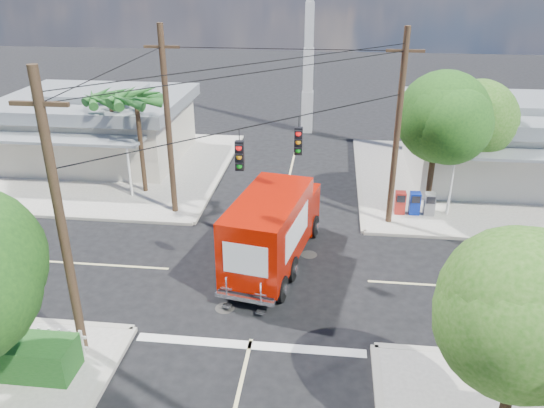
# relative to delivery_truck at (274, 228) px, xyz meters

# --- Properties ---
(ground) EXTENTS (120.00, 120.00, 0.00)m
(ground) POSITION_rel_delivery_truck_xyz_m (-0.18, -0.97, -1.62)
(ground) COLOR black
(ground) RESTS_ON ground
(sidewalk_ne) EXTENTS (14.12, 14.12, 0.14)m
(sidewalk_ne) POSITION_rel_delivery_truck_xyz_m (10.70, 9.91, -1.55)
(sidewalk_ne) COLOR gray
(sidewalk_ne) RESTS_ON ground
(sidewalk_nw) EXTENTS (14.12, 14.12, 0.14)m
(sidewalk_nw) POSITION_rel_delivery_truck_xyz_m (-11.06, 9.91, -1.55)
(sidewalk_nw) COLOR gray
(sidewalk_nw) RESTS_ON ground
(road_markings) EXTENTS (32.00, 32.00, 0.01)m
(road_markings) POSITION_rel_delivery_truck_xyz_m (-0.18, -2.45, -1.61)
(road_markings) COLOR beige
(road_markings) RESTS_ON ground
(building_ne) EXTENTS (11.80, 10.20, 4.50)m
(building_ne) POSITION_rel_delivery_truck_xyz_m (12.32, 10.99, 0.70)
(building_ne) COLOR beige
(building_ne) RESTS_ON sidewalk_ne
(building_nw) EXTENTS (10.80, 10.20, 4.30)m
(building_nw) POSITION_rel_delivery_truck_xyz_m (-12.18, 11.49, 0.60)
(building_nw) COLOR beige
(building_nw) RESTS_ON sidewalk_nw
(radio_tower) EXTENTS (0.80, 0.80, 17.00)m
(radio_tower) POSITION_rel_delivery_truck_xyz_m (0.32, 19.03, 4.02)
(radio_tower) COLOR silver
(radio_tower) RESTS_ON ground
(tree_ne_front) EXTENTS (4.21, 4.14, 6.66)m
(tree_ne_front) POSITION_rel_delivery_truck_xyz_m (7.03, 5.78, 3.15)
(tree_ne_front) COLOR #422D1C
(tree_ne_front) RESTS_ON sidewalk_ne
(tree_ne_back) EXTENTS (3.77, 3.66, 5.82)m
(tree_ne_back) POSITION_rel_delivery_truck_xyz_m (9.63, 7.98, 2.57)
(tree_ne_back) COLOR #422D1C
(tree_ne_back) RESTS_ON sidewalk_ne
(tree_se) EXTENTS (3.67, 3.54, 5.62)m
(tree_se) POSITION_rel_delivery_truck_xyz_m (6.83, -8.22, 2.42)
(tree_se) COLOR #422D1C
(tree_se) RESTS_ON sidewalk_se
(palm_nw_front) EXTENTS (3.01, 3.08, 5.59)m
(palm_nw_front) POSITION_rel_delivery_truck_xyz_m (-7.68, 6.53, 3.42)
(palm_nw_front) COLOR #422D1C
(palm_nw_front) RESTS_ON sidewalk_nw
(palm_nw_back) EXTENTS (3.01, 3.08, 5.19)m
(palm_nw_back) POSITION_rel_delivery_truck_xyz_m (-9.68, 8.03, 3.05)
(palm_nw_back) COLOR #422D1C
(palm_nw_back) RESTS_ON sidewalk_nw
(utility_poles) EXTENTS (12.00, 10.68, 9.00)m
(utility_poles) POSITION_rel_delivery_truck_xyz_m (-1.76, 0.63, 3.06)
(utility_poles) COLOR #473321
(utility_poles) RESTS_ON ground
(vending_boxes) EXTENTS (1.90, 0.50, 1.10)m
(vending_boxes) POSITION_rel_delivery_truck_xyz_m (6.32, 5.23, -0.93)
(vending_boxes) COLOR #AC221B
(vending_boxes) RESTS_ON sidewalk_ne
(delivery_truck) EXTENTS (3.50, 7.63, 3.19)m
(delivery_truck) POSITION_rel_delivery_truck_xyz_m (0.00, 0.00, 0.00)
(delivery_truck) COLOR black
(delivery_truck) RESTS_ON ground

